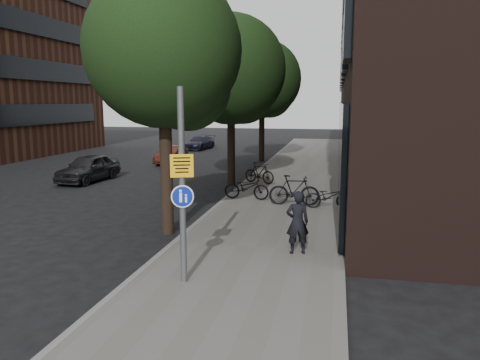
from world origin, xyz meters
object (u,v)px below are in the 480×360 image
(parked_bike_facade_near, at_px, (329,196))
(parked_car_near, at_px, (88,168))
(signpost, at_px, (182,186))
(pedestrian, at_px, (297,222))

(parked_bike_facade_near, relative_size, parked_car_near, 0.42)
(signpost, height_order, parked_car_near, signpost)
(signpost, bearing_deg, parked_bike_facade_near, 49.97)
(signpost, distance_m, parked_car_near, 14.73)
(parked_bike_facade_near, bearing_deg, signpost, 153.24)
(parked_bike_facade_near, xyz_separation_m, parked_car_near, (-11.64, 4.11, 0.11))
(signpost, bearing_deg, parked_car_near, 107.37)
(parked_car_near, bearing_deg, parked_bike_facade_near, -14.26)
(pedestrian, relative_size, parked_car_near, 0.41)
(pedestrian, height_order, parked_car_near, pedestrian)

